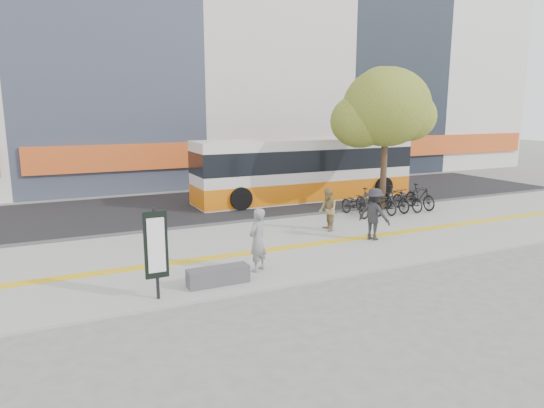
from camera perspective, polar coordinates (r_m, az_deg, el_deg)
name	(u,v)px	position (r m, az deg, el deg)	size (l,w,h in m)	color
ground	(287,261)	(14.57, 1.83, -6.76)	(120.00, 120.00, 0.00)	#5F5F5B
sidewalk	(267,247)	(15.85, -0.65, -5.12)	(40.00, 7.00, 0.08)	slate
tactile_strip	(273,249)	(15.40, 0.13, -5.43)	(40.00, 0.45, 0.01)	yellow
street	(200,206)	(22.70, -8.56, -0.29)	(40.00, 8.00, 0.06)	black
curb	(230,224)	(18.98, -5.06, -2.34)	(40.00, 0.25, 0.14)	#3E3E41
bench	(218,276)	(12.47, -6.42, -8.49)	(1.60, 0.45, 0.45)	#3E3E41
signboard	(156,246)	(11.47, -13.64, -4.92)	(0.55, 0.10, 2.20)	black
street_tree	(384,109)	(21.84, 13.20, 10.95)	(4.40, 3.80, 6.31)	#352218
bus	(305,171)	(24.07, 3.98, 3.95)	(11.30, 2.68, 3.01)	beige
bicycle_row	(388,200)	(21.42, 13.66, 0.41)	(4.12, 1.92, 1.12)	black
seated_woman	(258,240)	(13.20, -1.72, -4.29)	(0.65, 0.42, 1.77)	black
pedestrian_tan	(328,210)	(17.73, 6.65, -0.69)	(0.76, 0.60, 1.57)	olive
pedestrian_dark	(374,214)	(16.77, 12.05, -1.17)	(1.16, 0.67, 1.79)	black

